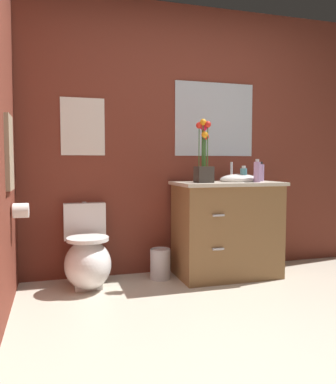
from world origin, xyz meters
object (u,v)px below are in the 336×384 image
toilet_paper_roll (21,211)px  toilet (87,258)px  lotion_bottle (244,175)px  wall_poster (83,127)px  flower_vase (204,160)px  hanging_towel (9,153)px  trash_bin (160,264)px  hand_wash_bottle (261,172)px  vanity_cabinet (227,228)px  wall_mirror (215,120)px  soap_bottle (257,172)px

toilet_paper_roll → toilet: bearing=21.8°
lotion_bottle → wall_poster: bearing=166.3°
flower_vase → toilet_paper_roll: size_ratio=4.96×
toilet → wall_poster: wall_poster is taller
toilet → hanging_towel: size_ratio=1.33×
toilet → trash_bin: toilet is taller
hand_wash_bottle → hanging_towel: bearing=-170.5°
vanity_cabinet → hand_wash_bottle: (0.37, 0.06, 0.50)m
wall_mirror → toilet_paper_roll: bearing=-165.1°
wall_poster → toilet_paper_roll: wall_poster is taller
toilet_paper_roll → hanging_towel: bearing=-112.6°
vanity_cabinet → trash_bin: size_ratio=3.83×
flower_vase → soap_bottle: (0.48, -0.06, -0.10)m
trash_bin → hanging_towel: bearing=-162.6°
vanity_cabinet → wall_mirror: wall_mirror is taller
hand_wash_bottle → toilet_paper_roll: size_ratio=1.66×
lotion_bottle → hand_wash_bottle: bearing=23.9°
toilet → hand_wash_bottle: (1.62, 0.03, 0.70)m
soap_bottle → trash_bin: (-0.83, 0.20, -0.82)m
toilet → vanity_cabinet: vanity_cabinet is taller
wall_poster → toilet: bearing=-90.0°
wall_poster → wall_mirror: bearing=0.0°
toilet → hanging_towel: hanging_towel is taller
trash_bin → wall_poster: (-0.64, 0.22, 1.21)m
hand_wash_bottle → vanity_cabinet: bearing=-171.0°
flower_vase → lotion_bottle: (0.40, 0.03, -0.13)m
wall_mirror → lotion_bottle: bearing=-67.2°
hanging_towel → wall_poster: bearing=47.5°
toilet → lotion_bottle: 1.55m
vanity_cabinet → flower_vase: size_ratio=1.91×
vanity_cabinet → toilet_paper_roll: vanity_cabinet is taller
hand_wash_bottle → toilet_paper_roll: hand_wash_bottle is taller
lotion_bottle → hand_wash_bottle: (0.23, 0.10, 0.02)m
toilet_paper_roll → wall_poster: bearing=43.4°
flower_vase → hand_wash_bottle: flower_vase is taller
vanity_cabinet → toilet_paper_roll: (-1.74, -0.17, 0.24)m
toilet → lotion_bottle: bearing=-2.9°
wall_mirror → flower_vase: bearing=-124.7°
lotion_bottle → wall_mirror: bearing=112.8°
vanity_cabinet → hanging_towel: size_ratio=2.00×
lotion_bottle → wall_poster: (-1.39, 0.34, 0.42)m
wall_mirror → vanity_cabinet: bearing=-89.5°
lotion_bottle → hanging_towel: 1.96m
vanity_cabinet → flower_vase: flower_vase is taller
trash_bin → hanging_towel: (-1.19, -0.37, 0.96)m
soap_bottle → vanity_cabinet: bearing=149.3°
hand_wash_bottle → lotion_bottle: bearing=-156.1°
vanity_cabinet → trash_bin: (-0.61, 0.07, -0.31)m
wall_mirror → toilet_paper_roll: size_ratio=7.27×
toilet → wall_mirror: (1.25, 0.27, 1.21)m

